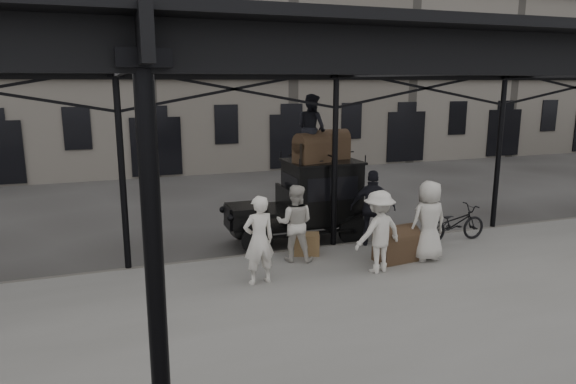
# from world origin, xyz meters

# --- Properties ---
(ground) EXTENTS (120.00, 120.00, 0.00)m
(ground) POSITION_xyz_m (0.00, 0.00, 0.00)
(ground) COLOR #383533
(ground) RESTS_ON ground
(platform) EXTENTS (28.00, 8.00, 0.15)m
(platform) POSITION_xyz_m (0.00, -2.00, 0.07)
(platform) COLOR slate
(platform) RESTS_ON ground
(canopy) EXTENTS (22.50, 9.00, 4.74)m
(canopy) POSITION_xyz_m (0.00, -1.72, 4.60)
(canopy) COLOR black
(canopy) RESTS_ON ground
(building_frontage) EXTENTS (64.00, 8.00, 14.00)m
(building_frontage) POSITION_xyz_m (0.00, 18.00, 7.00)
(building_frontage) COLOR slate
(building_frontage) RESTS_ON ground
(taxi) EXTENTS (3.65, 1.55, 2.18)m
(taxi) POSITION_xyz_m (-0.25, 2.95, 1.20)
(taxi) COLOR black
(taxi) RESTS_ON ground
(porter_left) EXTENTS (0.72, 0.53, 1.84)m
(porter_left) POSITION_xyz_m (-2.49, 0.18, 1.07)
(porter_left) COLOR silver
(porter_left) RESTS_ON platform
(porter_midleft) EXTENTS (1.07, 0.98, 1.79)m
(porter_midleft) POSITION_xyz_m (-1.33, 1.23, 1.04)
(porter_midleft) COLOR beige
(porter_midleft) RESTS_ON platform
(porter_centre) EXTENTS (0.93, 0.62, 1.87)m
(porter_centre) POSITION_xyz_m (1.59, 0.25, 1.08)
(porter_centre) COLOR beige
(porter_centre) RESTS_ON platform
(porter_official) EXTENTS (1.22, 0.93, 1.92)m
(porter_official) POSITION_xyz_m (0.92, 1.66, 1.11)
(porter_official) COLOR black
(porter_official) RESTS_ON platform
(porter_right) EXTENTS (1.28, 0.90, 1.80)m
(porter_right) POSITION_xyz_m (0.13, -0.04, 1.05)
(porter_right) COLOR beige
(porter_right) RESTS_ON platform
(bicycle) EXTENTS (1.81, 0.63, 0.95)m
(bicycle) POSITION_xyz_m (3.08, 1.24, 0.63)
(bicycle) COLOR black
(bicycle) RESTS_ON platform
(porter_roof) EXTENTS (0.90, 1.01, 1.73)m
(porter_roof) POSITION_xyz_m (-0.28, 2.85, 3.05)
(porter_roof) COLOR black
(porter_roof) RESTS_ON taxi
(steamer_trunk_roof_near) EXTENTS (0.99, 0.76, 0.64)m
(steamer_trunk_roof_near) POSITION_xyz_m (-0.33, 2.70, 2.50)
(steamer_trunk_roof_near) COLOR #41291E
(steamer_trunk_roof_near) RESTS_ON taxi
(steamer_trunk_roof_far) EXTENTS (0.94, 0.62, 0.66)m
(steamer_trunk_roof_far) POSITION_xyz_m (0.42, 3.15, 2.51)
(steamer_trunk_roof_far) COLOR #41291E
(steamer_trunk_roof_far) RESTS_ON taxi
(steamer_trunk_platform) EXTENTS (1.01, 0.69, 0.70)m
(steamer_trunk_platform) POSITION_xyz_m (0.87, 0.43, 0.50)
(steamer_trunk_platform) COLOR #41291E
(steamer_trunk_platform) RESTS_ON platform
(wicker_hamper) EXTENTS (0.72, 0.63, 0.50)m
(wicker_hamper) POSITION_xyz_m (-0.90, 1.56, 0.40)
(wicker_hamper) COLOR brown
(wicker_hamper) RESTS_ON platform
(suitcase_upright) EXTENTS (0.25, 0.62, 0.45)m
(suitcase_upright) POSITION_xyz_m (0.50, 0.51, 0.38)
(suitcase_upright) COLOR #41291E
(suitcase_upright) RESTS_ON platform
(suitcase_flat) EXTENTS (0.60, 0.16, 0.40)m
(suitcase_flat) POSITION_xyz_m (1.77, 1.16, 0.35)
(suitcase_flat) COLOR #41291E
(suitcase_flat) RESTS_ON platform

